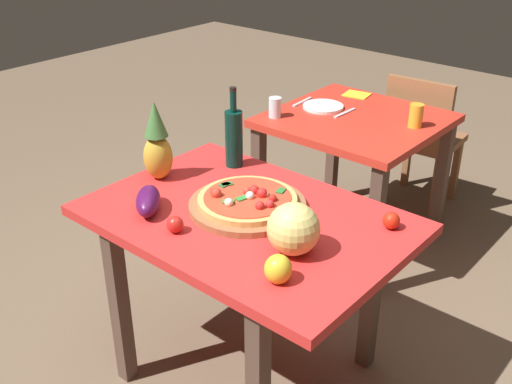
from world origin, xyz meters
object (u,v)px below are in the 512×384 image
pizza (247,199)px  napkin_folded (357,95)px  drinking_glass_juice (416,116)px  display_table (247,238)px  dining_chair (421,135)px  knife_utensil (345,113)px  dinner_plate (323,107)px  pizza_board (247,205)px  tomato_by_bottle (391,221)px  pineapple_left (157,144)px  melon (293,229)px  background_table (355,139)px  bell_pepper (278,269)px  tomato_at_corner (175,224)px  drinking_glass_water (275,107)px  wine_bottle (234,137)px  fork_utensil (302,102)px  eggplant (148,201)px

pizza → napkin_folded: bearing=106.0°
drinking_glass_juice → display_table: bearing=-92.4°
dining_chair → knife_utensil: bearing=72.1°
dinner_plate → pizza: bearing=-69.0°
pizza_board → tomato_by_bottle: size_ratio=7.14×
tomato_by_bottle → pineapple_left: bearing=-164.6°
melon → drinking_glass_juice: bearing=100.0°
background_table → bell_pepper: (0.59, -1.40, 0.17)m
background_table → melon: (0.53, -1.24, 0.21)m
tomato_at_corner → tomato_by_bottle: bearing=42.3°
drinking_glass_water → background_table: bearing=40.2°
wine_bottle → knife_utensil: 0.87m
pizza → melon: (0.31, -0.13, 0.05)m
melon → bell_pepper: melon is taller
tomato_at_corner → knife_utensil: 1.43m
wine_bottle → dinner_plate: bearing=98.5°
wine_bottle → tomato_at_corner: bearing=-68.4°
fork_utensil → display_table: bearing=-66.8°
pizza_board → eggplant: eggplant is taller
melon → pizza: bearing=157.8°
pizza_board → fork_utensil: size_ratio=2.47×
pineapple_left → melon: bearing=-6.8°
wine_bottle → display_table: bearing=-41.8°
display_table → eggplant: bearing=-143.6°
background_table → pizza_board: pizza_board is taller
melon → pizza_board: bearing=157.7°
pineapple_left → napkin_folded: pineapple_left is taller
drinking_glass_juice → napkin_folded: size_ratio=0.84×
pizza → knife_utensil: size_ratio=2.09×
bell_pepper → melon: bearing=112.0°
dining_chair → knife_utensil: 0.71m
dining_chair → bell_pepper: 2.13m
dining_chair → tomato_by_bottle: size_ratio=13.67×
wine_bottle → dinner_plate: (-0.13, 0.86, -0.12)m
drinking_glass_water → tomato_at_corner: bearing=-67.9°
wine_bottle → fork_utensil: (-0.27, 0.86, -0.13)m
drinking_glass_water → dinner_plate: drinking_glass_water is taller
display_table → wine_bottle: 0.50m
display_table → pizza_board: bearing=128.2°
dinner_plate → bell_pepper: bearing=-60.1°
pizza → bell_pepper: bearing=-37.4°
wine_bottle → drinking_glass_juice: bearing=67.6°
display_table → napkin_folded: 1.53m
wine_bottle → eggplant: size_ratio=1.75×
pineapple_left → drinking_glass_water: bearing=95.7°
tomato_at_corner → drinking_glass_juice: size_ratio=0.52×
pizza_board → dinner_plate: (-0.43, 1.12, -0.00)m
pineapple_left → dinner_plate: bearing=88.8°
drinking_glass_water → napkin_folded: (0.13, 0.58, -0.05)m
bell_pepper → tomato_by_bottle: 0.52m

